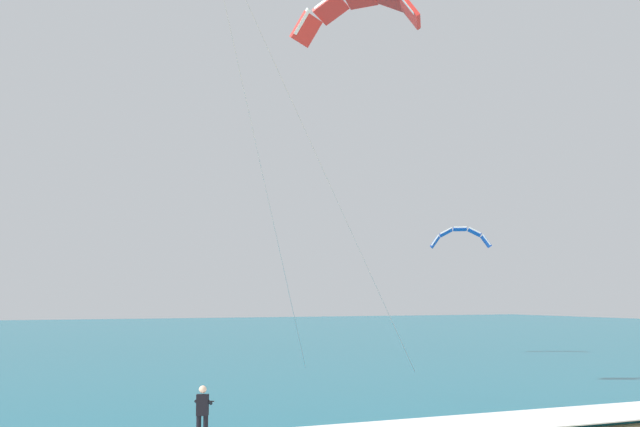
% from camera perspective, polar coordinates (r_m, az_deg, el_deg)
% --- Properties ---
extents(sea, '(200.00, 120.00, 0.20)m').
position_cam_1_polar(sea, '(80.10, -17.63, -8.95)').
color(sea, '#146075').
rests_on(sea, ground).
extents(kitesurfer, '(0.66, 0.66, 1.69)m').
position_cam_1_polar(kitesurfer, '(22.70, -8.87, -14.59)').
color(kitesurfer, black).
rests_on(kitesurfer, ground).
extents(kite_primary, '(11.06, 9.43, 16.77)m').
position_cam_1_polar(kite_primary, '(34.88, 2.84, 15.11)').
color(kite_primary, red).
extents(kite_distant, '(4.03, 2.88, 1.54)m').
position_cam_1_polar(kite_distant, '(55.00, 10.55, -1.63)').
color(kite_distant, blue).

